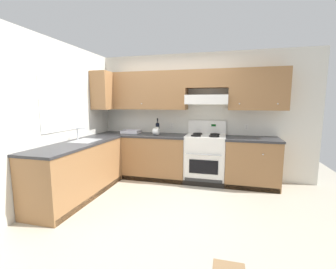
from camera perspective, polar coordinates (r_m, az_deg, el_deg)
name	(u,v)px	position (r m, az deg, el deg)	size (l,w,h in m)	color
ground_plane	(151,204)	(3.68, -4.41, -17.09)	(7.04, 7.04, 0.00)	#B2AA99
wall_back	(192,107)	(4.73, 6.16, 7.00)	(4.68, 0.57, 2.55)	silver
wall_left	(67,115)	(4.32, -24.03, 4.45)	(0.47, 4.00, 2.55)	silver
counter_back_run	(177,158)	(4.63, 2.18, -5.85)	(3.60, 0.65, 0.91)	olive
counter_left_run	(79,170)	(4.07, -21.44, -8.22)	(0.63, 1.91, 1.13)	olive
stove	(205,158)	(4.55, 9.29, -5.85)	(0.76, 0.62, 1.20)	white
wine_bottle	(158,128)	(4.71, -2.65, 1.73)	(0.08, 0.08, 0.33)	black
bowl	(131,132)	(4.95, -9.27, 0.61)	(0.38, 0.28, 0.06)	silver
paper_towel_roll	(156,132)	(4.58, -3.02, 0.69)	(0.12, 0.13, 0.13)	white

